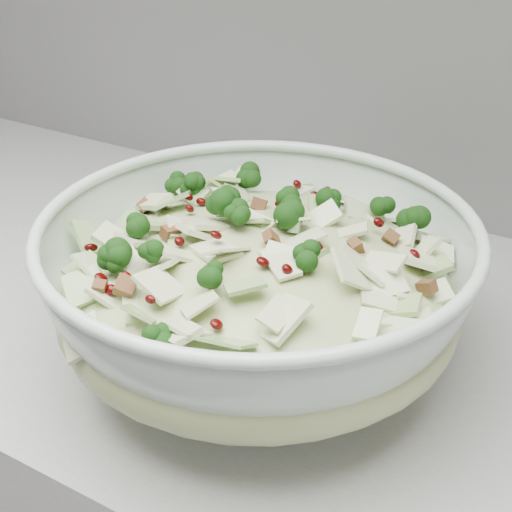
% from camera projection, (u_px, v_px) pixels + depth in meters
% --- Properties ---
extents(mixing_bowl, '(0.42, 0.42, 0.15)m').
position_uv_depth(mixing_bowl, '(258.00, 293.00, 0.63)').
color(mixing_bowl, '#B8CABD').
rests_on(mixing_bowl, counter).
extents(salad, '(0.36, 0.36, 0.15)m').
position_uv_depth(salad, '(258.00, 269.00, 0.62)').
color(salad, tan).
rests_on(salad, mixing_bowl).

